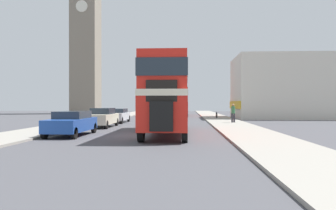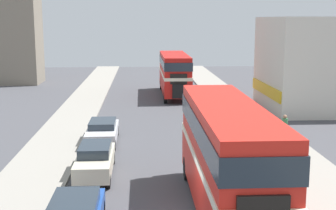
{
  "view_description": "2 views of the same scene",
  "coord_description": "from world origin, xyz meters",
  "px_view_note": "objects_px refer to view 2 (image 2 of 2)",
  "views": [
    {
      "loc": [
        2.84,
        -19.1,
        1.89
      ],
      "look_at": [
        1.72,
        1.25,
        1.79
      ],
      "focal_mm": 35.0,
      "sensor_mm": 36.0,
      "label": 1
    },
    {
      "loc": [
        -1.49,
        -15.68,
        7.56
      ],
      "look_at": [
        0.0,
        10.08,
        2.83
      ],
      "focal_mm": 50.0,
      "sensor_mm": 36.0,
      "label": 2
    }
  ],
  "objects_px": {
    "double_decker_bus": "(227,151)",
    "pedestrian_walking": "(285,127)",
    "bus_distant": "(174,71)",
    "car_parked_far": "(103,131)",
    "car_parked_mid": "(95,160)",
    "bicycle_on_pavement": "(242,109)"
  },
  "relations": [
    {
      "from": "car_parked_mid",
      "to": "car_parked_far",
      "type": "bearing_deg",
      "value": 91.25
    },
    {
      "from": "car_parked_mid",
      "to": "bicycle_on_pavement",
      "type": "bearing_deg",
      "value": 54.09
    },
    {
      "from": "bicycle_on_pavement",
      "to": "car_parked_mid",
      "type": "bearing_deg",
      "value": -125.91
    },
    {
      "from": "bus_distant",
      "to": "bicycle_on_pavement",
      "type": "distance_m",
      "value": 11.25
    },
    {
      "from": "pedestrian_walking",
      "to": "bicycle_on_pavement",
      "type": "distance_m",
      "value": 9.17
    },
    {
      "from": "car_parked_mid",
      "to": "pedestrian_walking",
      "type": "bearing_deg",
      "value": 25.03
    },
    {
      "from": "bus_distant",
      "to": "car_parked_far",
      "type": "height_order",
      "value": "bus_distant"
    },
    {
      "from": "double_decker_bus",
      "to": "pedestrian_walking",
      "type": "xyz_separation_m",
      "value": [
        5.52,
        10.45,
        -1.54
      ]
    },
    {
      "from": "double_decker_bus",
      "to": "car_parked_far",
      "type": "xyz_separation_m",
      "value": [
        -5.64,
        11.52,
        -1.91
      ]
    },
    {
      "from": "car_parked_far",
      "to": "bicycle_on_pavement",
      "type": "bearing_deg",
      "value": 37.57
    },
    {
      "from": "double_decker_bus",
      "to": "bicycle_on_pavement",
      "type": "relative_size",
      "value": 6.29
    },
    {
      "from": "double_decker_bus",
      "to": "bicycle_on_pavement",
      "type": "xyz_separation_m",
      "value": [
        4.83,
        19.58,
        -2.16
      ]
    },
    {
      "from": "bus_distant",
      "to": "pedestrian_walking",
      "type": "height_order",
      "value": "bus_distant"
    },
    {
      "from": "double_decker_bus",
      "to": "pedestrian_walking",
      "type": "relative_size",
      "value": 6.38
    },
    {
      "from": "pedestrian_walking",
      "to": "bicycle_on_pavement",
      "type": "bearing_deg",
      "value": 94.32
    },
    {
      "from": "car_parked_far",
      "to": "car_parked_mid",
      "type": "bearing_deg",
      "value": -88.75
    },
    {
      "from": "bicycle_on_pavement",
      "to": "car_parked_far",
      "type": "bearing_deg",
      "value": -142.43
    },
    {
      "from": "double_decker_bus",
      "to": "car_parked_far",
      "type": "bearing_deg",
      "value": 116.08
    },
    {
      "from": "pedestrian_walking",
      "to": "car_parked_far",
      "type": "bearing_deg",
      "value": 174.53
    },
    {
      "from": "bus_distant",
      "to": "car_parked_far",
      "type": "relative_size",
      "value": 2.36
    },
    {
      "from": "car_parked_far",
      "to": "bicycle_on_pavement",
      "type": "xyz_separation_m",
      "value": [
        10.47,
        8.05,
        -0.25
      ]
    },
    {
      "from": "double_decker_bus",
      "to": "car_parked_mid",
      "type": "height_order",
      "value": "double_decker_bus"
    }
  ]
}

